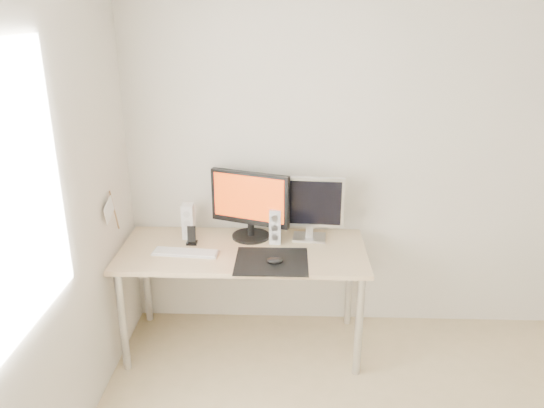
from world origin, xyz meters
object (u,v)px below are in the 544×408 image
object	(u,v)px
main_monitor	(250,203)
second_monitor	(310,205)
speaker_right	(275,226)
phone_dock	(192,239)
mouse	(275,261)
keyboard	(186,252)
speaker_left	(188,221)
desk	(243,260)

from	to	relation	value
main_monitor	second_monitor	world-z (taller)	main_monitor
speaker_right	phone_dock	size ratio (longest dim) A/B	1.92
mouse	keyboard	xyz separation A→B (m)	(-0.57, 0.13, -0.01)
second_monitor	speaker_left	bearing A→B (deg)	-179.15
main_monitor	keyboard	bearing A→B (deg)	-146.40
main_monitor	speaker_right	world-z (taller)	main_monitor
mouse	main_monitor	size ratio (longest dim) A/B	0.19
speaker_left	speaker_right	size ratio (longest dim) A/B	1.00
mouse	second_monitor	xyz separation A→B (m)	(0.22, 0.39, 0.22)
speaker_right	phone_dock	distance (m)	0.56
mouse	main_monitor	distance (m)	0.49
second_monitor	keyboard	xyz separation A→B (m)	(-0.80, -0.26, -0.23)
keyboard	mouse	bearing A→B (deg)	-12.39
desk	main_monitor	distance (m)	0.38
main_monitor	speaker_left	bearing A→B (deg)	-178.32
second_monitor	keyboard	bearing A→B (deg)	-161.72
second_monitor	speaker_left	xyz separation A→B (m)	(-0.82, -0.01, -0.12)
keyboard	speaker_left	bearing A→B (deg)	95.14
desk	speaker_left	world-z (taller)	speaker_left
mouse	desk	xyz separation A→B (m)	(-0.21, 0.21, -0.10)
speaker_right	phone_dock	bearing A→B (deg)	-175.23
desk	phone_dock	world-z (taller)	phone_dock
second_monitor	speaker_right	distance (m)	0.27
speaker_right	keyboard	world-z (taller)	speaker_right
desk	mouse	bearing A→B (deg)	-44.11
desk	speaker_left	bearing A→B (deg)	156.04
keyboard	phone_dock	bearing A→B (deg)	84.09
second_monitor	speaker_right	bearing A→B (deg)	-163.24
mouse	second_monitor	bearing A→B (deg)	60.07
speaker_right	keyboard	distance (m)	0.61
desk	keyboard	world-z (taller)	keyboard
mouse	phone_dock	size ratio (longest dim) A/B	0.81
speaker_left	main_monitor	bearing A→B (deg)	1.68
main_monitor	phone_dock	size ratio (longest dim) A/B	4.23
speaker_left	phone_dock	size ratio (longest dim) A/B	1.92
speaker_left	phone_dock	bearing A→B (deg)	-69.91
speaker_left	second_monitor	bearing A→B (deg)	0.85
speaker_right	speaker_left	bearing A→B (deg)	174.42
second_monitor	phone_dock	bearing A→B (deg)	-171.59
second_monitor	speaker_left	world-z (taller)	second_monitor
speaker_right	desk	bearing A→B (deg)	-151.57
phone_dock	speaker_right	bearing A→B (deg)	4.77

